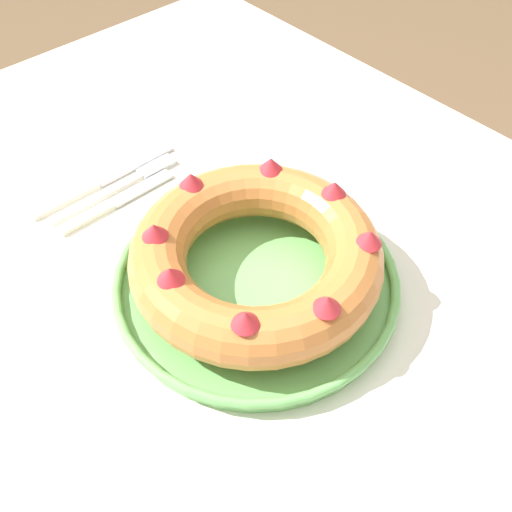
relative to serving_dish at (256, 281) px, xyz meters
The scene contains 8 objects.
ground_plane 0.74m from the serving_dish, 14.40° to the right, with size 8.00×8.00×0.00m, color brown.
dining_table 0.10m from the serving_dish, 14.40° to the right, with size 1.44×1.03×0.73m.
serving_dish is the anchor object (origin of this frame).
bundt_cake 0.05m from the serving_dish, 17.98° to the left, with size 0.30×0.30×0.09m.
fork 0.28m from the serving_dish, behind, with size 0.02×0.21×0.01m.
serving_knife 0.31m from the serving_dish, behind, with size 0.02×0.24×0.01m.
cake_knife 0.26m from the serving_dish, 167.53° to the right, with size 0.02×0.19×0.01m.
napkin 0.30m from the serving_dish, ahead, with size 0.14×0.10×0.00m, color #B2D1B7.
Camera 1 is at (0.33, -0.31, 1.32)m, focal length 42.00 mm.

